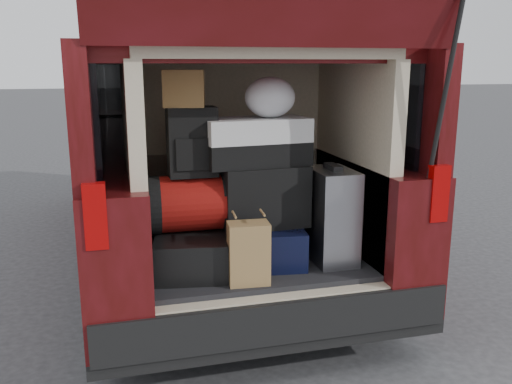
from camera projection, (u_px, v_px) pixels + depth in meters
ground at (262, 359)px, 3.16m from camera, size 80.00×80.00×0.00m
minivan at (205, 155)px, 4.69m from camera, size 1.90×5.35×2.77m
load_floor at (250, 297)px, 3.35m from camera, size 1.24×1.05×0.55m
black_hardshell at (191, 251)px, 3.03m from camera, size 0.47×0.59×0.21m
navy_hardshell at (265, 242)px, 3.18m from camera, size 0.47×0.55×0.22m
silver_roller at (331, 216)px, 3.14m from camera, size 0.23×0.36×0.54m
kraft_bag at (249, 253)px, 2.82m from camera, size 0.22×0.15×0.33m
red_duffel at (191, 203)px, 3.02m from camera, size 0.49×0.33×0.31m
black_soft_case at (263, 195)px, 3.11m from camera, size 0.50×0.32×0.35m
backpack at (192, 142)px, 2.94m from camera, size 0.27×0.16×0.38m
twotone_duffel at (255, 141)px, 3.05m from camera, size 0.62×0.36×0.26m
grocery_sack_lower at (184, 88)px, 2.86m from camera, size 0.24×0.21×0.19m
plastic_bag_center at (270, 97)px, 3.01m from camera, size 0.32×0.30×0.23m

